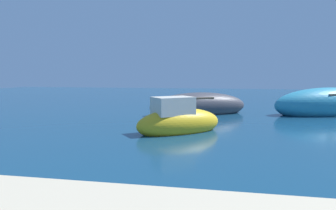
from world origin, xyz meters
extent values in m
ellipsoid|color=#3F3F47|center=(-7.86, 10.34, 0.42)|extent=(5.70, 4.26, 1.53)
cube|color=brown|center=(-7.86, 10.34, 0.92)|extent=(1.65, 1.74, 0.08)
ellipsoid|color=teal|center=(-0.91, 11.56, 0.52)|extent=(6.69, 4.25, 1.89)
cube|color=brown|center=(-0.91, 11.56, 1.13)|extent=(1.79, 2.03, 0.08)
ellipsoid|color=gold|center=(-8.10, 4.95, 0.32)|extent=(3.53, 3.18, 1.17)
cube|color=beige|center=(-8.32, 4.78, 1.01)|extent=(1.72, 1.64, 0.67)
camera|label=1|loc=(-6.34, -6.42, 2.20)|focal=32.96mm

